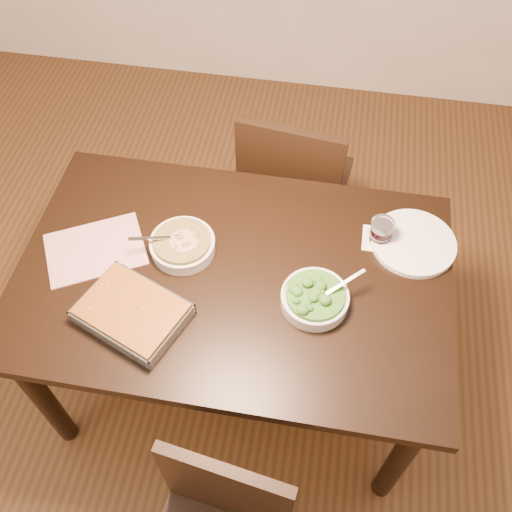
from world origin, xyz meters
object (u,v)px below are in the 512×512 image
baking_dish (132,313)px  chair_far (293,185)px  wine_tumbler (381,231)px  dinner_plate (413,243)px  table (234,290)px  broccoli_bowl (315,298)px  stew_bowl (182,244)px

baking_dish → chair_far: 0.99m
wine_tumbler → dinner_plate: (0.11, -0.00, -0.04)m
baking_dish → wine_tumbler: size_ratio=4.30×
baking_dish → wine_tumbler: bearing=52.8°
table → broccoli_bowl: (0.27, -0.07, 0.12)m
broccoli_bowl → wine_tumbler: 0.34m
dinner_plate → table: bearing=-159.1°
table → broccoli_bowl: size_ratio=6.46×
broccoli_bowl → baking_dish: (-0.54, -0.14, -0.00)m
table → broccoli_bowl: broccoli_bowl is taller
dinner_plate → wine_tumbler: bearing=179.2°
stew_bowl → wine_tumbler: bearing=13.5°
wine_tumbler → dinner_plate: size_ratio=0.31×
baking_dish → broccoli_bowl: bearing=37.1°
stew_bowl → baking_dish: 0.29m
wine_tumbler → chair_far: chair_far is taller
broccoli_bowl → chair_far: size_ratio=0.24×
table → stew_bowl: 0.23m
stew_bowl → broccoli_bowl: size_ratio=1.06×
dinner_plate → chair_far: (-0.45, 0.44, -0.26)m
stew_bowl → chair_far: (0.30, 0.59, -0.28)m
broccoli_bowl → stew_bowl: bearing=163.7°
broccoli_bowl → baking_dish: broccoli_bowl is taller
table → wine_tumbler: 0.53m
table → baking_dish: baking_dish is taller
chair_far → table: bearing=87.1°
baking_dish → wine_tumbler: 0.84m
baking_dish → dinner_plate: size_ratio=1.33×
table → chair_far: size_ratio=1.57×
baking_dish → chair_far: bearing=88.0°
dinner_plate → broccoli_bowl: bearing=-136.6°
table → dinner_plate: size_ratio=4.98×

